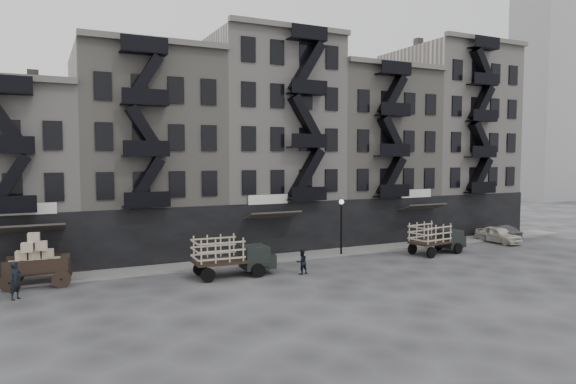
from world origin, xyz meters
name	(u,v)px	position (x,y,z in m)	size (l,w,h in m)	color
ground	(324,266)	(0.00, 0.00, 0.00)	(140.00, 140.00, 0.00)	#38383A
sidewalk	(299,256)	(0.00, 3.75, 0.07)	(55.00, 2.50, 0.15)	slate
building_midwest	(146,156)	(-10.00, 9.83, 7.50)	(10.00, 11.35, 16.20)	gray
building_center	(266,145)	(0.00, 9.82, 8.50)	(10.00, 11.35, 18.20)	#ACA69E
building_mideast	(365,156)	(10.00, 9.83, 7.50)	(10.00, 11.35, 16.20)	gray
building_east	(447,142)	(20.00, 9.82, 9.00)	(10.00, 11.35, 19.20)	#ACA69E
lamp_post	(341,219)	(3.00, 2.60, 2.78)	(0.36, 0.36, 4.28)	black
wagon	(35,256)	(-17.70, 2.59, 1.77)	(3.84, 2.32, 3.10)	black
stake_truck_west	(232,253)	(-6.65, -0.01, 1.46)	(5.19, 2.31, 2.56)	black
stake_truck_east	(437,236)	(10.11, 0.11, 1.40)	(5.06, 2.54, 2.45)	black
car_east	(498,235)	(18.40, 1.63, 0.72)	(1.69, 4.21, 1.43)	beige
car_far	(498,233)	(19.50, 2.60, 0.68)	(1.44, 4.14, 1.36)	#262629
pedestrian_west	(15,280)	(-18.63, 0.01, 1.02)	(0.74, 0.49, 2.04)	black
pedestrian_mid	(302,262)	(-2.44, -1.40, 0.79)	(0.76, 0.59, 1.57)	black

